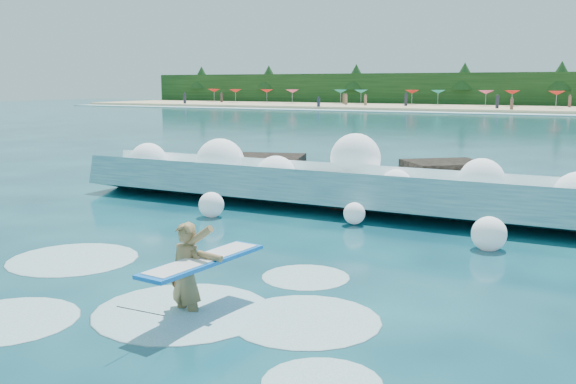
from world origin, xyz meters
name	(u,v)px	position (x,y,z in m)	size (l,w,h in m)	color
ground	(170,263)	(0.00, 0.00, 0.00)	(200.00, 200.00, 0.00)	#072438
beach	(563,110)	(0.00, 78.00, 0.20)	(140.00, 20.00, 0.40)	tan
wet_band	(553,115)	(0.00, 67.00, 0.04)	(140.00, 5.00, 0.08)	silver
treeline	(571,90)	(0.00, 88.00, 2.50)	(140.00, 4.00, 5.00)	black
breaking_wave	(369,191)	(1.50, 6.68, 0.53)	(17.57, 2.76, 1.51)	teal
rock_cluster	(338,183)	(0.03, 7.92, 0.47)	(8.53, 3.47, 1.47)	black
surfer_with_board	(190,274)	(2.02, -2.05, 0.61)	(0.98, 2.86, 1.67)	olive
wave_spray	(341,173)	(0.70, 6.59, 0.97)	(15.36, 4.56, 2.05)	white
surf_foam	(160,298)	(1.13, -1.70, 0.00)	(8.52, 5.75, 0.14)	silver
beach_umbrellas	(566,93)	(0.04, 80.37, 2.25)	(112.61, 6.66, 0.50)	red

